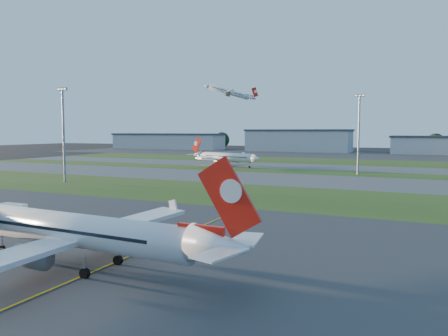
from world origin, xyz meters
The scene contains 20 objects.
ground centered at (0.00, 0.00, 0.00)m, with size 700.00×700.00×0.00m, color black.
apron_near centered at (0.00, 0.00, 0.01)m, with size 300.00×70.00×0.01m, color #333335.
grass_strip_a centered at (0.00, 52.00, 0.01)m, with size 300.00×34.00×0.01m, color #2B4B19.
taxiway_a centered at (0.00, 85.00, 0.01)m, with size 300.00×32.00×0.01m, color #515154.
grass_strip_b centered at (0.00, 110.00, 0.01)m, with size 300.00×18.00×0.01m, color #2B4B19.
taxiway_b centered at (0.00, 132.00, 0.01)m, with size 300.00×26.00×0.01m, color #515154.
grass_strip_c centered at (0.00, 165.00, 0.01)m, with size 300.00×40.00×0.01m, color #2B4B19.
apron_far centered at (0.00, 225.00, 0.01)m, with size 400.00×80.00×0.01m, color #333335.
yellow_line centered at (5.00, 0.00, 0.00)m, with size 0.25×60.00×0.02m, color gold.
airliner_parked centered at (2.75, -3.82, 3.76)m, with size 34.32×29.10×10.71m.
airliner_taxiing centered at (-37.64, 120.45, 3.64)m, with size 32.33×27.20×10.37m.
airliner_departing centered at (-79.72, 216.61, 38.55)m, with size 29.39×25.05×9.85m.
light_mast_west centered at (-55.00, 52.00, 14.81)m, with size 3.20×0.70×25.80m.
light_mast_centre centered at (15.00, 108.00, 14.81)m, with size 3.20×0.70×25.80m.
hangar_far_west centered at (-150.00, 255.00, 6.14)m, with size 91.80×23.00×12.20m.
hangar_west centered at (-45.00, 255.00, 7.64)m, with size 71.40×23.00×15.20m.
tree_far_west centered at (-190.00, 268.00, 6.49)m, with size 11.00×11.00×12.00m.
tree_west centered at (-110.00, 270.00, 7.14)m, with size 12.10×12.10×13.20m.
tree_mid_west centered at (-20.00, 266.00, 5.84)m, with size 9.90×9.90×10.80m.
tree_mid_east centered at (40.00, 269.00, 6.81)m, with size 11.55×11.55×12.60m.
Camera 1 is at (34.88, -37.68, 14.14)m, focal length 35.00 mm.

